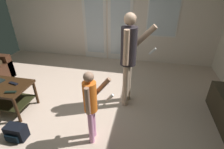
# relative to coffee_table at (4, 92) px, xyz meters

# --- Properties ---
(ground_plane) EXTENTS (6.02, 4.94, 0.02)m
(ground_plane) POSITION_rel_coffee_table_xyz_m (1.18, 0.24, -0.38)
(ground_plane) COLOR #C8AD98
(wall_back_with_doors) EXTENTS (6.02, 0.09, 2.90)m
(wall_back_with_doors) POSITION_rel_coffee_table_xyz_m (1.22, 2.67, 1.04)
(wall_back_with_doors) COLOR silver
(wall_back_with_doors) RESTS_ON ground_plane
(coffee_table) EXTENTS (0.91, 0.58, 0.51)m
(coffee_table) POSITION_rel_coffee_table_xyz_m (0.00, 0.00, 0.00)
(coffee_table) COLOR black
(coffee_table) RESTS_ON ground_plane
(person_adult) EXTENTS (0.58, 0.45, 1.65)m
(person_adult) POSITION_rel_coffee_table_xyz_m (2.08, 0.64, 0.62)
(person_adult) COLOR tan
(person_adult) RESTS_ON ground_plane
(person_child) EXTENTS (0.37, 0.32, 1.12)m
(person_child) POSITION_rel_coffee_table_xyz_m (1.71, -0.32, 0.30)
(person_child) COLOR pink
(person_child) RESTS_ON ground_plane
(backpack) EXTENTS (0.30, 0.21, 0.23)m
(backpack) POSITION_rel_coffee_table_xyz_m (0.60, -0.55, -0.26)
(backpack) COLOR black
(backpack) RESTS_ON ground_plane
(tv_remote_black) EXTENTS (0.18, 0.09, 0.02)m
(tv_remote_black) POSITION_rel_coffee_table_xyz_m (0.18, 0.08, 0.15)
(tv_remote_black) COLOR black
(tv_remote_black) RESTS_ON coffee_table
(dvd_remote_slim) EXTENTS (0.18, 0.09, 0.02)m
(dvd_remote_slim) POSITION_rel_coffee_table_xyz_m (0.31, -0.16, 0.15)
(dvd_remote_slim) COLOR black
(dvd_remote_slim) RESTS_ON coffee_table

